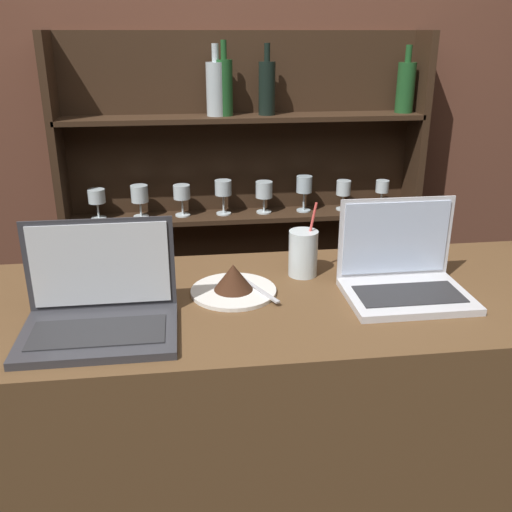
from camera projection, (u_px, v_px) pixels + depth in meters
The scene contains 7 objects.
bar_counter at pixel (260, 462), 1.61m from camera, with size 2.02×0.62×1.03m.
back_wall at pixel (223, 107), 2.39m from camera, with size 7.00×0.06×2.70m.
back_shelf at pixel (245, 219), 2.50m from camera, with size 1.51×0.18×1.65m.
laptop_near at pixel (100, 308), 1.25m from camera, with size 0.33×0.23×0.23m.
laptop_far at pixel (403, 274), 1.43m from camera, with size 0.30×0.22×0.23m.
cake_plate at pixel (234, 283), 1.44m from camera, with size 0.22×0.22×0.08m.
water_glass at pixel (303, 253), 1.53m from camera, with size 0.08×0.08×0.20m.
Camera 1 is at (-0.17, -0.96, 1.64)m, focal length 40.00 mm.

